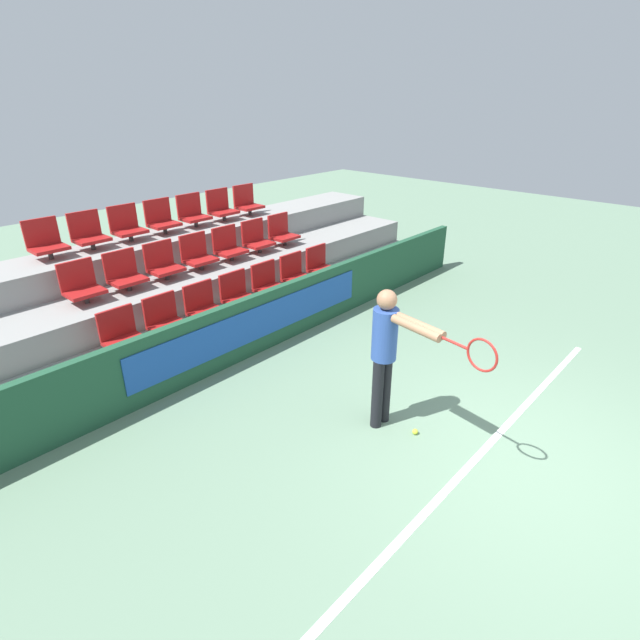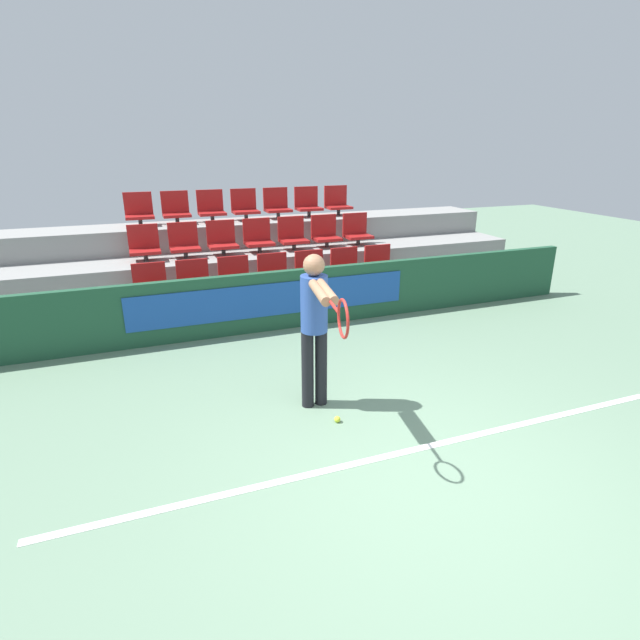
{
  "view_description": "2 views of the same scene",
  "coord_description": "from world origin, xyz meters",
  "px_view_note": "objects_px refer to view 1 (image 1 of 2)",
  "views": [
    {
      "loc": [
        -4.47,
        -1.21,
        3.57
      ],
      "look_at": [
        -0.28,
        2.61,
        0.94
      ],
      "focal_mm": 28.0,
      "sensor_mm": 36.0,
      "label": 1
    },
    {
      "loc": [
        -2.08,
        -3.03,
        2.73
      ],
      "look_at": [
        -0.1,
        2.24,
        0.7
      ],
      "focal_mm": 28.0,
      "sensor_mm": 36.0,
      "label": 2
    }
  ],
  "objects_px": {
    "stadium_chair_17": "(161,219)",
    "stadium_chair_3": "(237,293)",
    "stadium_chair_9": "(163,263)",
    "stadium_chair_12": "(256,238)",
    "stadium_chair_0": "(122,334)",
    "stadium_chair_7": "(81,285)",
    "stadium_chair_1": "(165,319)",
    "stadium_chair_16": "(127,226)",
    "stadium_chair_20": "(247,202)",
    "stadium_chair_11": "(228,246)",
    "stadium_chair_18": "(193,213)",
    "stadium_chair_5": "(295,273)",
    "tennis_player": "(389,348)",
    "stadium_chair_19": "(221,207)",
    "stadium_chair_14": "(46,242)",
    "stadium_chair_8": "(124,273)",
    "stadium_chair_10": "(197,254)",
    "tennis_ball": "(415,432)",
    "stadium_chair_4": "(268,283)",
    "stadium_chair_2": "(203,305)",
    "stadium_chair_15": "(88,233)",
    "stadium_chair_6": "(320,264)",
    "stadium_chair_13": "(282,232)"
  },
  "relations": [
    {
      "from": "stadium_chair_16",
      "to": "stadium_chair_19",
      "type": "bearing_deg",
      "value": 0.0
    },
    {
      "from": "stadium_chair_1",
      "to": "stadium_chair_4",
      "type": "xyz_separation_m",
      "value": [
        1.92,
        0.0,
        0.0
      ]
    },
    {
      "from": "stadium_chair_5",
      "to": "stadium_chair_13",
      "type": "distance_m",
      "value": 1.25
    },
    {
      "from": "stadium_chair_7",
      "to": "stadium_chair_11",
      "type": "relative_size",
      "value": 1.0
    },
    {
      "from": "stadium_chair_7",
      "to": "stadium_chair_20",
      "type": "relative_size",
      "value": 1.0
    },
    {
      "from": "stadium_chair_20",
      "to": "stadium_chair_18",
      "type": "bearing_deg",
      "value": 180.0
    },
    {
      "from": "stadium_chair_9",
      "to": "stadium_chair_12",
      "type": "xyz_separation_m",
      "value": [
        1.92,
        0.0,
        0.0
      ]
    },
    {
      "from": "stadium_chair_10",
      "to": "stadium_chair_18",
      "type": "distance_m",
      "value": 1.25
    },
    {
      "from": "stadium_chair_4",
      "to": "stadium_chair_9",
      "type": "distance_m",
      "value": 1.67
    },
    {
      "from": "stadium_chair_0",
      "to": "tennis_ball",
      "type": "relative_size",
      "value": 8.75
    },
    {
      "from": "stadium_chair_8",
      "to": "tennis_ball",
      "type": "height_order",
      "value": "stadium_chair_8"
    },
    {
      "from": "stadium_chair_17",
      "to": "stadium_chair_18",
      "type": "xyz_separation_m",
      "value": [
        0.64,
        0.0,
        0.0
      ]
    },
    {
      "from": "stadium_chair_11",
      "to": "stadium_chair_18",
      "type": "xyz_separation_m",
      "value": [
        0.0,
        0.98,
        0.43
      ]
    },
    {
      "from": "stadium_chair_10",
      "to": "stadium_chair_15",
      "type": "distance_m",
      "value": 1.67
    },
    {
      "from": "stadium_chair_1",
      "to": "stadium_chair_20",
      "type": "height_order",
      "value": "stadium_chair_20"
    },
    {
      "from": "stadium_chair_5",
      "to": "stadium_chair_8",
      "type": "distance_m",
      "value": 2.77
    },
    {
      "from": "stadium_chair_14",
      "to": "stadium_chair_17",
      "type": "xyz_separation_m",
      "value": [
        1.92,
        0.0,
        0.0
      ]
    },
    {
      "from": "stadium_chair_10",
      "to": "stadium_chair_8",
      "type": "bearing_deg",
      "value": 180.0
    },
    {
      "from": "stadium_chair_0",
      "to": "stadium_chair_7",
      "type": "bearing_deg",
      "value": 90.0
    },
    {
      "from": "stadium_chair_7",
      "to": "stadium_chair_8",
      "type": "height_order",
      "value": "same"
    },
    {
      "from": "stadium_chair_9",
      "to": "tennis_player",
      "type": "xyz_separation_m",
      "value": [
        0.2,
        -4.15,
        -0.09
      ]
    },
    {
      "from": "stadium_chair_17",
      "to": "stadium_chair_18",
      "type": "distance_m",
      "value": 0.64
    },
    {
      "from": "stadium_chair_12",
      "to": "stadium_chair_1",
      "type": "bearing_deg",
      "value": -159.03
    },
    {
      "from": "stadium_chair_11",
      "to": "stadium_chair_16",
      "type": "distance_m",
      "value": 1.67
    },
    {
      "from": "stadium_chair_20",
      "to": "stadium_chair_3",
      "type": "bearing_deg",
      "value": -134.38
    },
    {
      "from": "stadium_chair_3",
      "to": "tennis_player",
      "type": "xyz_separation_m",
      "value": [
        -0.44,
        -3.17,
        0.34
      ]
    },
    {
      "from": "stadium_chair_4",
      "to": "stadium_chair_20",
      "type": "height_order",
      "value": "stadium_chair_20"
    },
    {
      "from": "stadium_chair_0",
      "to": "stadium_chair_20",
      "type": "bearing_deg",
      "value": 27.06
    },
    {
      "from": "stadium_chair_9",
      "to": "stadium_chair_17",
      "type": "height_order",
      "value": "stadium_chair_17"
    },
    {
      "from": "stadium_chair_1",
      "to": "stadium_chair_13",
      "type": "xyz_separation_m",
      "value": [
        3.2,
        0.98,
        0.43
      ]
    },
    {
      "from": "stadium_chair_17",
      "to": "stadium_chair_3",
      "type": "bearing_deg",
      "value": -90.0
    },
    {
      "from": "stadium_chair_14",
      "to": "stadium_chair_20",
      "type": "distance_m",
      "value": 3.84
    },
    {
      "from": "stadium_chair_0",
      "to": "stadium_chair_5",
      "type": "relative_size",
      "value": 1.0
    },
    {
      "from": "tennis_player",
      "to": "stadium_chair_10",
      "type": "bearing_deg",
      "value": 92.9
    },
    {
      "from": "stadium_chair_9",
      "to": "stadium_chair_16",
      "type": "height_order",
      "value": "stadium_chair_16"
    },
    {
      "from": "stadium_chair_6",
      "to": "stadium_chair_7",
      "type": "distance_m",
      "value": 3.98
    },
    {
      "from": "stadium_chair_2",
      "to": "stadium_chair_9",
      "type": "bearing_deg",
      "value": 90.0
    },
    {
      "from": "stadium_chair_13",
      "to": "stadium_chair_12",
      "type": "bearing_deg",
      "value": 180.0
    },
    {
      "from": "stadium_chair_14",
      "to": "stadium_chair_8",
      "type": "bearing_deg",
      "value": -56.88
    },
    {
      "from": "stadium_chair_18",
      "to": "tennis_ball",
      "type": "relative_size",
      "value": 8.75
    },
    {
      "from": "stadium_chair_14",
      "to": "stadium_chair_18",
      "type": "distance_m",
      "value": 2.56
    },
    {
      "from": "stadium_chair_20",
      "to": "stadium_chair_10",
      "type": "bearing_deg",
      "value": -152.94
    },
    {
      "from": "stadium_chair_3",
      "to": "stadium_chair_20",
      "type": "distance_m",
      "value": 2.87
    },
    {
      "from": "stadium_chair_5",
      "to": "stadium_chair_19",
      "type": "distance_m",
      "value": 2.14
    },
    {
      "from": "stadium_chair_10",
      "to": "stadium_chair_14",
      "type": "relative_size",
      "value": 1.0
    },
    {
      "from": "stadium_chair_0",
      "to": "stadium_chair_16",
      "type": "relative_size",
      "value": 1.0
    },
    {
      "from": "stadium_chair_20",
      "to": "stadium_chair_9",
      "type": "bearing_deg",
      "value": -159.03
    },
    {
      "from": "stadium_chair_2",
      "to": "stadium_chair_15",
      "type": "distance_m",
      "value": 2.23
    },
    {
      "from": "stadium_chair_1",
      "to": "stadium_chair_10",
      "type": "height_order",
      "value": "stadium_chair_10"
    },
    {
      "from": "stadium_chair_1",
      "to": "stadium_chair_7",
      "type": "height_order",
      "value": "stadium_chair_7"
    }
  ]
}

